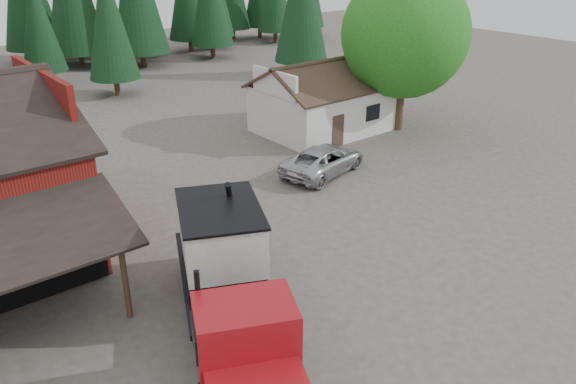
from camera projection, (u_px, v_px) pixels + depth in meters
ground at (296, 285)px, 20.76m from camera, size 120.00×120.00×0.00m
farmhouse at (323, 105)px, 36.68m from camera, size 8.60×6.42×4.65m
deciduous_tree at (405, 39)px, 35.05m from camera, size 8.00×8.00×10.20m
conifer_backdrop at (0, 79)px, 50.54m from camera, size 76.00×16.00×16.00m
near_pine_b at (108, 20)px, 43.00m from camera, size 3.96×3.96×10.40m
feed_truck at (230, 282)px, 17.21m from camera, size 6.52×10.10×4.47m
silver_car at (323, 160)px, 30.26m from camera, size 5.86×3.69×1.51m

